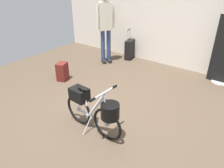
{
  "coord_description": "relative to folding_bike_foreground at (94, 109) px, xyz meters",
  "views": [
    {
      "loc": [
        1.89,
        -2.3,
        2.19
      ],
      "look_at": [
        0.04,
        0.18,
        0.55
      ],
      "focal_mm": 33.83,
      "sensor_mm": 36.0,
      "label": 1
    }
  ],
  "objects": [
    {
      "name": "visitor_near_wall",
      "position": [
        -1.66,
        2.39,
        0.64
      ],
      "size": [
        0.39,
        0.44,
        1.81
      ],
      "color": "navy",
      "rests_on": "ground_plane"
    },
    {
      "name": "folding_bike_foreground",
      "position": [
        0.0,
        0.0,
        0.0
      ],
      "size": [
        1.12,
        0.53,
        0.79
      ],
      "color": "black",
      "rests_on": "ground_plane"
    },
    {
      "name": "back_wall",
      "position": [
        -0.15,
        3.23,
        1.08
      ],
      "size": [
        7.09,
        0.1,
        2.99
      ],
      "primitive_type": "cube",
      "color": "silver",
      "rests_on": "ground_plane"
    },
    {
      "name": "backpack_on_floor",
      "position": [
        -1.76,
        0.92,
        -0.22
      ],
      "size": [
        0.28,
        0.3,
        0.41
      ],
      "color": "maroon",
      "rests_on": "ground_plane"
    },
    {
      "name": "rolling_suitcase",
      "position": [
        -1.27,
        2.98,
        -0.14
      ],
      "size": [
        0.26,
        0.39,
        0.83
      ],
      "color": "black",
      "rests_on": "ground_plane"
    },
    {
      "name": "ground_plane",
      "position": [
        -0.15,
        0.41,
        -0.42
      ],
      "size": [
        7.09,
        7.09,
        0.0
      ],
      "primitive_type": "plane",
      "color": "brown"
    }
  ]
}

